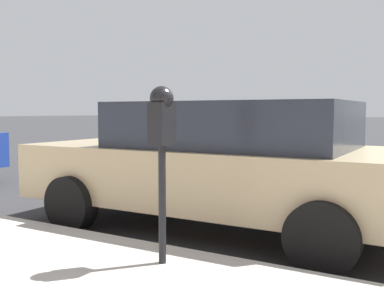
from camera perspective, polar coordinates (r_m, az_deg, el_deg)
ground_plane at (r=5.85m, az=19.02°, el=-9.68°), size 220.00×220.00×0.00m
parking_meter at (r=3.57m, az=-3.84°, el=1.91°), size 0.21×0.19×1.43m
car_tan at (r=5.24m, az=4.01°, el=-2.31°), size 2.18×4.63×1.48m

